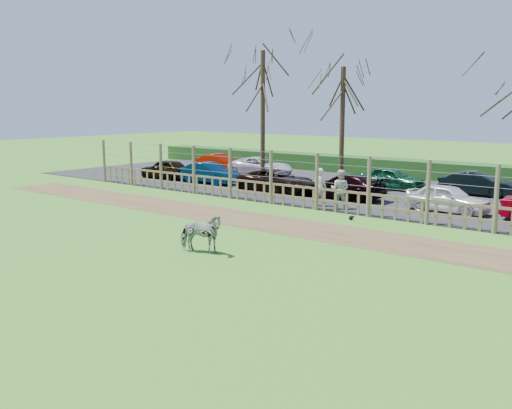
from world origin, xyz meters
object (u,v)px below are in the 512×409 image
Objects in this scene: tree_left at (263,85)px; car_8 at (261,166)px; tree_mid at (343,99)px; car_1 at (209,173)px; zebra at (200,234)px; crow at (351,218)px; car_3 at (345,186)px; visitor_b at (340,189)px; car_10 at (392,178)px; car_4 at (447,198)px; car_0 at (165,169)px; car_2 at (277,181)px; car_7 at (220,163)px; visitor_a at (320,187)px; car_11 at (477,184)px.

car_8 is (-2.87, 3.50, -4.98)m from tree_left.
car_1 is at bearing -162.97° from tree_mid.
car_1 is (-10.66, 11.75, 0.02)m from zebra.
car_3 reaches higher than crow.
visitor_b is at bearing -128.47° from car_8.
car_4 is at bearing -134.79° from car_10.
car_4 is 6.82m from car_10.
car_3 is at bearing -91.38° from car_1.
car_0 and car_10 have the same top height.
car_2 reaches higher than crow.
car_2 is 1.19× the size of car_7.
tree_left is 8.73m from car_10.
car_1 is 0.84× the size of car_8.
car_11 is (4.56, 7.44, -0.26)m from visitor_a.
visitor_a is 0.40× the size of car_2.
car_11 is at bearing -59.84° from car_2.
car_2 is (8.84, -0.32, 0.00)m from car_0.
tree_mid is 1.87× the size of car_11.
car_2 is 10.37m from car_7.
car_10 is (1.95, 2.14, -4.23)m from tree_mid.
zebra is 12.55m from car_2.
car_2 is 6.40m from car_10.
car_8 is 1.19× the size of car_11.
zebra is 0.86× the size of visitor_b.
visitor_a and visitor_b have the same top height.
tree_left is 1.82× the size of car_8.
car_8 and car_10 have the same top height.
tree_left is at bearing 98.86° from car_0.
car_11 is (8.47, 5.44, 0.00)m from car_2.
tree_mid is 3.96× the size of visitor_a.
crow is at bearing 162.52° from car_11.
car_1 is at bearing 21.33° from zebra.
car_11 is at bearing -81.93° from car_10.
car_7 is (-14.30, 16.69, 0.02)m from zebra.
car_0 is 0.82× the size of car_8.
car_7 is (-15.38, 9.19, 0.54)m from crow.
crow is 9.47m from car_11.
tree_left is 4.67m from tree_mid.
visitor_b is at bearing 131.68° from crow.
tree_left is 5.74m from car_2.
visitor_b is 10.47m from car_1.
visitor_a is 0.49× the size of car_4.
visitor_a is at bearing -17.95° from visitor_b.
visitor_a is at bearing 6.49° from car_3.
visitor_b is (1.04, -0.04, 0.00)m from visitor_a.
tree_left is 2.24× the size of car_0.
car_3 is at bearing -111.81° from car_7.
car_0 is at bearing -86.67° from car_3.
visitor_b reaches higher than car_10.
car_4 is (4.02, 2.07, -0.26)m from visitor_b.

